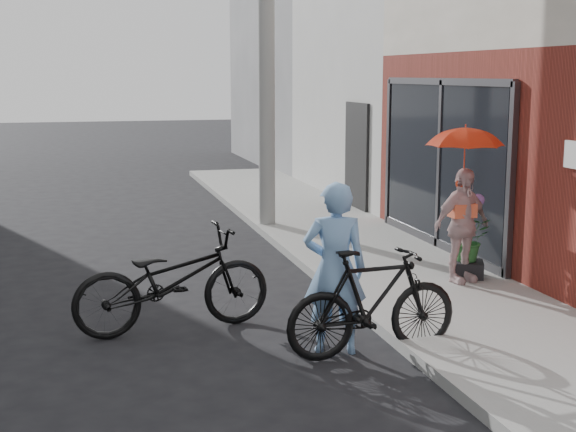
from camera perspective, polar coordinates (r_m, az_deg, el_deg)
name	(u,v)px	position (r m, az deg, el deg)	size (l,w,h in m)	color
ground	(301,347)	(8.12, 0.95, -9.28)	(80.00, 80.00, 0.00)	black
sidewalk	(414,279)	(10.60, 8.94, -4.42)	(2.20, 24.00, 0.12)	gray
curb	(329,285)	(10.19, 2.94, -4.89)	(0.12, 24.00, 0.12)	#9E9E99
plaster_building	(502,37)	(18.84, 14.94, 12.21)	(8.00, 6.00, 7.00)	silver
east_building_far	(384,47)	(25.16, 6.84, 11.86)	(8.00, 8.00, 7.00)	slate
utility_pole	(266,25)	(13.77, -1.55, 13.45)	(0.28, 0.28, 7.00)	#9E9E99
officer	(335,268)	(7.75, 3.34, -3.72)	(0.62, 0.40, 1.69)	#7AA7D9
bike_left	(172,280)	(8.53, -8.22, -4.54)	(0.73, 2.10, 1.11)	black
bike_right	(373,302)	(7.78, 6.06, -6.11)	(0.50, 1.76, 1.06)	black
kimono_woman	(462,225)	(10.17, 12.26, -0.66)	(0.84, 0.35, 1.43)	beige
parasol	(465,136)	(10.02, 12.49, 5.58)	(0.89, 0.89, 0.78)	#F0411C
planter	(467,269)	(10.56, 12.63, -3.69)	(0.39, 0.39, 0.21)	black
potted_plant	(469,239)	(10.47, 12.71, -1.63)	(0.51, 0.44, 0.57)	#29682E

